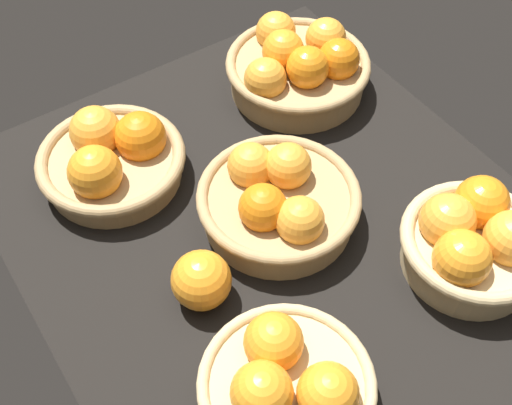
{
  "coord_description": "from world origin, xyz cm",
  "views": [
    {
      "loc": [
        46.34,
        -35.56,
        81.8
      ],
      "look_at": [
        -3.18,
        -2.06,
        7.0
      ],
      "focal_mm": 46.52,
      "sensor_mm": 36.0,
      "label": 1
    }
  ],
  "objects_px": {
    "basket_near_right": "(287,385)",
    "loose_orange_front_gap": "(201,280)",
    "basket_center": "(277,200)",
    "basket_near_left": "(112,158)",
    "basket_far_left": "(298,66)",
    "basket_far_right": "(474,241)"
  },
  "relations": [
    {
      "from": "basket_near_right",
      "to": "basket_center",
      "type": "xyz_separation_m",
      "value": [
        -0.23,
        0.15,
        0.0
      ]
    },
    {
      "from": "basket_center",
      "to": "loose_orange_front_gap",
      "type": "height_order",
      "value": "basket_center"
    },
    {
      "from": "basket_center",
      "to": "loose_orange_front_gap",
      "type": "distance_m",
      "value": 0.17
    },
    {
      "from": "basket_near_left",
      "to": "loose_orange_front_gap",
      "type": "distance_m",
      "value": 0.26
    },
    {
      "from": "basket_near_left",
      "to": "basket_center",
      "type": "xyz_separation_m",
      "value": [
        0.21,
        0.16,
        0.0
      ]
    },
    {
      "from": "basket_center",
      "to": "loose_orange_front_gap",
      "type": "xyz_separation_m",
      "value": [
        0.05,
        -0.16,
        -0.0
      ]
    },
    {
      "from": "basket_near_left",
      "to": "basket_far_right",
      "type": "bearing_deg",
      "value": 38.34
    },
    {
      "from": "basket_far_right",
      "to": "loose_orange_front_gap",
      "type": "relative_size",
      "value": 2.51
    },
    {
      "from": "basket_near_right",
      "to": "basket_center",
      "type": "bearing_deg",
      "value": 147.04
    },
    {
      "from": "basket_near_left",
      "to": "basket_far_right",
      "type": "height_order",
      "value": "basket_far_right"
    },
    {
      "from": "basket_near_left",
      "to": "loose_orange_front_gap",
      "type": "bearing_deg",
      "value": 0.04
    },
    {
      "from": "basket_far_left",
      "to": "loose_orange_front_gap",
      "type": "relative_size",
      "value": 3.04
    },
    {
      "from": "basket_center",
      "to": "basket_near_right",
      "type": "bearing_deg",
      "value": -32.96
    },
    {
      "from": "basket_near_right",
      "to": "loose_orange_front_gap",
      "type": "bearing_deg",
      "value": -177.07
    },
    {
      "from": "basket_near_left",
      "to": "loose_orange_front_gap",
      "type": "height_order",
      "value": "basket_near_left"
    },
    {
      "from": "basket_far_right",
      "to": "basket_center",
      "type": "distance_m",
      "value": 0.28
    },
    {
      "from": "loose_orange_front_gap",
      "to": "basket_far_left",
      "type": "bearing_deg",
      "value": 127.13
    },
    {
      "from": "basket_near_right",
      "to": "basket_center",
      "type": "distance_m",
      "value": 0.28
    },
    {
      "from": "basket_center",
      "to": "basket_far_left",
      "type": "distance_m",
      "value": 0.29
    },
    {
      "from": "basket_near_right",
      "to": "basket_center",
      "type": "relative_size",
      "value": 0.9
    },
    {
      "from": "basket_far_right",
      "to": "basket_center",
      "type": "relative_size",
      "value": 0.86
    },
    {
      "from": "loose_orange_front_gap",
      "to": "basket_near_left",
      "type": "bearing_deg",
      "value": -179.96
    }
  ]
}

